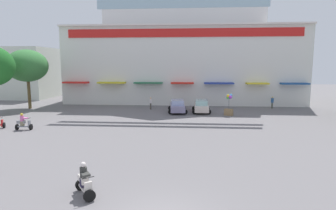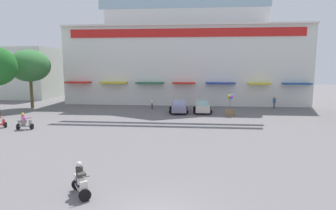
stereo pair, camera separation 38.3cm
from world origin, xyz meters
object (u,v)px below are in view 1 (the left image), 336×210
parked_car_1 (201,106)px  balloon_vendor_cart (229,107)px  pedestrian_1 (151,102)px  scooter_rider_1 (23,123)px  plaza_tree_2 (27,66)px  scooter_rider_3 (85,182)px  pedestrian_0 (272,102)px  parked_car_0 (177,106)px

parked_car_1 → balloon_vendor_cart: bearing=-29.1°
pedestrian_1 → balloon_vendor_cart: (9.56, -3.66, 0.07)m
scooter_rider_1 → pedestrian_1: (9.73, 12.40, 0.30)m
parked_car_1 → plaza_tree_2: bearing=176.1°
scooter_rider_3 → pedestrian_1: 24.40m
plaza_tree_2 → parked_car_1: plaza_tree_2 is taller
parked_car_1 → scooter_rider_3: bearing=-105.0°
plaza_tree_2 → parked_car_1: (22.65, -1.53, -4.88)m
plaza_tree_2 → scooter_rider_3: bearing=-55.3°
balloon_vendor_cart → scooter_rider_1: bearing=-155.6°
parked_car_1 → pedestrian_0: pedestrian_0 is taller
parked_car_0 → balloon_vendor_cart: bearing=-15.4°
scooter_rider_1 → pedestrian_1: bearing=51.9°
scooter_rider_3 → balloon_vendor_cart: size_ratio=0.61×
plaza_tree_2 → scooter_rider_3: 29.59m
parked_car_1 → parked_car_0: bearing=-178.6°
scooter_rider_3 → balloon_vendor_cart: 22.65m
scooter_rider_3 → balloon_vendor_cart: balloon_vendor_cart is taller
parked_car_1 → scooter_rider_3: 23.24m
parked_car_0 → pedestrian_1: pedestrian_1 is taller
scooter_rider_1 → scooter_rider_3: size_ratio=1.00×
plaza_tree_2 → pedestrian_1: size_ratio=4.85×
scooter_rider_1 → pedestrian_1: size_ratio=0.96×
parked_car_0 → balloon_vendor_cart: 6.20m
parked_car_0 → scooter_rider_3: 22.59m
parked_car_0 → scooter_rider_1: size_ratio=2.95×
balloon_vendor_cart → scooter_rider_3: bearing=-113.7°
parked_car_0 → pedestrian_1: (-3.58, 2.02, 0.16)m
scooter_rider_1 → pedestrian_0: (25.76, 14.46, 0.28)m
balloon_vendor_cart → plaza_tree_2: bearing=172.8°
scooter_rider_3 → balloon_vendor_cart: (9.11, 20.73, 0.38)m
pedestrian_0 → parked_car_0: bearing=-161.9°
scooter_rider_3 → pedestrian_1: bearing=91.0°
plaza_tree_2 → pedestrian_0: bearing=4.4°
plaza_tree_2 → pedestrian_0: (32.20, 2.48, -4.73)m
balloon_vendor_cart → parked_car_1: bearing=150.9°
parked_car_0 → pedestrian_1: bearing=150.6°
plaza_tree_2 → scooter_rider_3: (16.62, -23.97, -5.01)m
plaza_tree_2 → balloon_vendor_cart: plaza_tree_2 is taller
scooter_rider_3 → pedestrian_0: pedestrian_0 is taller
pedestrian_0 → pedestrian_1: (-16.03, -2.06, 0.02)m
parked_car_1 → pedestrian_1: pedestrian_1 is taller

